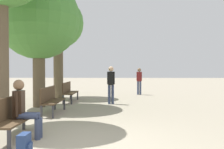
# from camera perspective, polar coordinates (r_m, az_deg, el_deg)

# --- Properties ---
(ground_plane) EXTENTS (80.00, 80.00, 0.00)m
(ground_plane) POSITION_cam_1_polar(r_m,az_deg,el_deg) (5.38, -7.62, -15.60)
(ground_plane) COLOR gray
(bench_row_0) EXTENTS (0.46, 1.79, 0.94)m
(bench_row_0) POSITION_cam_1_polar(r_m,az_deg,el_deg) (6.05, -21.68, -8.56)
(bench_row_0) COLOR #4C3823
(bench_row_0) RESTS_ON ground_plane
(bench_row_1) EXTENTS (0.46, 1.79, 0.94)m
(bench_row_1) POSITION_cam_1_polar(r_m,az_deg,el_deg) (9.04, -13.74, -5.30)
(bench_row_1) COLOR #4C3823
(bench_row_1) RESTS_ON ground_plane
(bench_row_2) EXTENTS (0.46, 1.79, 0.94)m
(bench_row_2) POSITION_cam_1_polar(r_m,az_deg,el_deg) (12.12, -9.83, -3.63)
(bench_row_2) COLOR #4C3823
(bench_row_2) RESTS_ON ground_plane
(tree_row_1) EXTENTS (3.39, 3.39, 5.36)m
(tree_row_1) POSITION_cam_1_polar(r_m,az_deg,el_deg) (10.97, -16.42, 12.05)
(tree_row_1) COLOR brown
(tree_row_1) RESTS_ON ground_plane
(tree_row_2) EXTENTS (2.79, 2.79, 5.49)m
(tree_row_2) POSITION_cam_1_polar(r_m,az_deg,el_deg) (14.24, -12.21, 11.07)
(tree_row_2) COLOR brown
(tree_row_2) RESTS_ON ground_plane
(person_seated) EXTENTS (0.63, 0.36, 1.32)m
(person_seated) POSITION_cam_1_polar(r_m,az_deg,el_deg) (5.96, -19.45, -7.11)
(person_seated) COLOR #384260
(person_seated) RESTS_ON ground_plane
(backpack) EXTENTS (0.20, 0.32, 0.40)m
(backpack) POSITION_cam_1_polar(r_m,az_deg,el_deg) (4.90, -19.41, -14.96)
(backpack) COLOR navy
(backpack) RESTS_ON ground_plane
(pedestrian_near) EXTENTS (0.34, 0.23, 1.69)m
(pedestrian_near) POSITION_cam_1_polar(r_m,az_deg,el_deg) (11.13, -0.24, -1.83)
(pedestrian_near) COLOR #384260
(pedestrian_near) RESTS_ON ground_plane
(pedestrian_mid) EXTENTS (0.33, 0.23, 1.63)m
(pedestrian_mid) POSITION_cam_1_polar(r_m,az_deg,el_deg) (15.32, 6.24, -1.13)
(pedestrian_mid) COLOR #384260
(pedestrian_mid) RESTS_ON ground_plane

